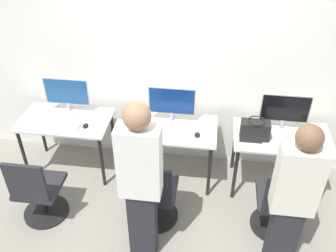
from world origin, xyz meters
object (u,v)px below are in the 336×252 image
Objects in this scene: monitor_left at (67,94)px; monitor_right at (285,111)px; handbag at (255,130)px; office_chair_left at (39,194)px; office_chair_center at (154,197)px; person_center at (141,180)px; keyboard_right at (284,141)px; mouse_center at (197,135)px; keyboard_left at (61,124)px; person_right at (293,197)px; office_chair_right at (279,207)px; mouse_left at (85,126)px; keyboard_center at (168,134)px; monitor_center at (172,104)px; mouse_right at (313,144)px.

monitor_left is 2.43m from monitor_right.
monitor_left is 1.73× the size of handbag.
office_chair_left and office_chair_center have the same top height.
office_chair_center is at bearing 82.64° from person_center.
person_center reaches higher than keyboard_right.
handbag is (0.60, 0.03, 0.10)m from mouse_center.
monitor_right is (1.33, 1.21, 0.02)m from person_center.
person_right is (2.38, -0.91, 0.13)m from keyboard_left.
mouse_center is 0.10× the size of office_chair_right.
office_chair_left reaches higher than keyboard_left.
office_chair_right is (2.44, 0.15, 0.00)m from office_chair_left.
person_right is 0.97m from handbag.
monitor_right reaches higher than handbag.
keyboard_center is (0.93, -0.03, -0.01)m from mouse_left.
mouse_center is at bearing -178.77° from keyboard_right.
office_chair_left is at bearing -176.47° from office_chair_right.
keyboard_center is 1.34m from office_chair_right.
handbag is at bearing 2.50° from mouse_center.
keyboard_right is at bearing 1.23° from mouse_center.
monitor_right is (1.22, 0.01, 0.00)m from monitor_center.
monitor_center is at bearing -1.97° from monitor_left.
handbag is at bearing 178.78° from keyboard_right.
keyboard_left is 1.52m from mouse_center.
monitor_center reaches higher than office_chair_center.
office_chair_center is 1.38m from person_right.
person_right reaches higher than handbag.
person_center is (-0.12, -1.20, -0.02)m from monitor_center.
person_center is 1.07× the size of person_right.
mouse_center is 0.61m from handbag.
office_chair_right is at bearing -94.03° from keyboard_right.
keyboard_center is at bearing -177.79° from keyboard_right.
mouse_center is 0.05× the size of person_center.
person_center is (1.10, -1.24, -0.02)m from monitor_left.
monitor_left is 0.46m from mouse_left.
mouse_right is at bearing -2.13° from handbag.
handbag is (2.12, 0.03, 0.11)m from keyboard_left.
person_right reaches higher than office_chair_right.
mouse_center is 1.20m from mouse_right.
handbag is at bearing 177.87° from mouse_right.
mouse_center reaches higher than keyboard_center.
handbag is (1.84, 0.02, 0.10)m from mouse_left.
mouse_right reaches higher than keyboard_right.
keyboard_center is 0.68m from office_chair_center.
keyboard_center is at bearing -14.41° from monitor_left.
monitor_right reaches higher than office_chair_right.
office_chair_center is at bearing -146.69° from monitor_right.
office_chair_center is at bearing -154.75° from keyboard_right.
office_chair_center is 0.51× the size of person_center.
person_center reaches higher than office_chair_right.
mouse_right is at bearing 69.50° from person_right.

